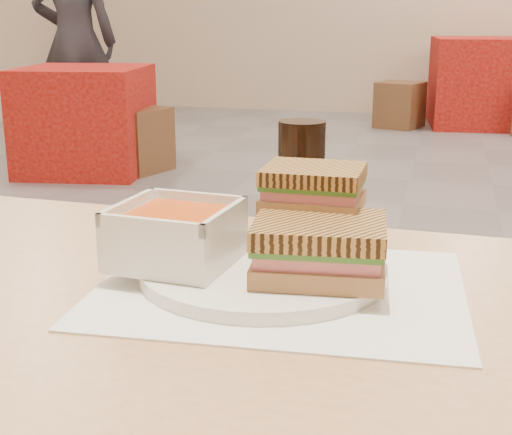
% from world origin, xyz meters
% --- Properties ---
extents(main_table, '(1.23, 0.75, 0.75)m').
position_xyz_m(main_table, '(-0.02, -2.11, 0.64)').
color(main_table, tan).
rests_on(main_table, ground).
extents(tray_liner, '(0.40, 0.32, 0.00)m').
position_xyz_m(tray_liner, '(0.04, -2.02, 0.75)').
color(tray_liner, white).
rests_on(tray_liner, main_table).
extents(plate, '(0.27, 0.27, 0.01)m').
position_xyz_m(plate, '(0.02, -1.99, 0.76)').
color(plate, white).
rests_on(plate, tray_liner).
extents(soup_bowl, '(0.13, 0.13, 0.06)m').
position_xyz_m(soup_bowl, '(-0.08, -2.01, 0.80)').
color(soup_bowl, white).
rests_on(soup_bowl, plate).
extents(panini_lower, '(0.14, 0.12, 0.06)m').
position_xyz_m(panini_lower, '(0.08, -2.02, 0.80)').
color(panini_lower, '#A37046').
rests_on(panini_lower, plate).
extents(panini_upper, '(0.11, 0.09, 0.05)m').
position_xyz_m(panini_upper, '(0.06, -1.94, 0.84)').
color(panini_upper, '#A37046').
rests_on(panini_upper, panini_lower).
extents(cola_glass, '(0.06, 0.06, 0.14)m').
position_xyz_m(cola_glass, '(0.01, -1.76, 0.82)').
color(cola_glass, black).
rests_on(cola_glass, main_table).
extents(bg_table_0, '(0.89, 0.89, 0.69)m').
position_xyz_m(bg_table_0, '(-2.10, 1.61, 0.34)').
color(bg_table_0, '#B4271E').
rests_on(bg_table_0, ground).
extents(bg_table_2, '(1.01, 1.01, 0.80)m').
position_xyz_m(bg_table_2, '(0.50, 4.38, 0.40)').
color(bg_table_2, '#B4271E').
rests_on(bg_table_2, ground).
extents(bg_chair_0r, '(0.47, 0.47, 0.42)m').
position_xyz_m(bg_chair_0r, '(-1.79, 1.71, 0.21)').
color(bg_chair_0r, brown).
rests_on(bg_chair_0r, ground).
extents(bg_chair_2l, '(0.47, 0.47, 0.41)m').
position_xyz_m(bg_chair_2l, '(-0.22, 4.08, 0.21)').
color(bg_chair_2l, brown).
rests_on(bg_chair_2l, ground).
extents(patron_a, '(0.68, 0.53, 1.64)m').
position_xyz_m(patron_a, '(-2.45, 2.18, 0.82)').
color(patron_a, black).
rests_on(patron_a, ground).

